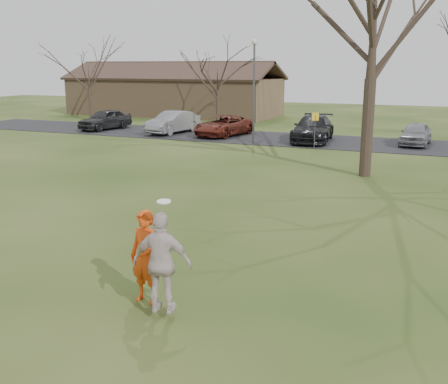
{
  "coord_description": "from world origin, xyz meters",
  "views": [
    {
      "loc": [
        5.39,
        -8.48,
        4.75
      ],
      "look_at": [
        0.0,
        4.0,
        1.5
      ],
      "focal_mm": 42.56,
      "sensor_mm": 36.0,
      "label": 1
    }
  ],
  "objects": [
    {
      "name": "small_tree_row",
      "position": [
        4.38,
        30.06,
        3.89
      ],
      "size": [
        55.0,
        5.9,
        8.5
      ],
      "color": "#352821",
      "rests_on": "ground"
    },
    {
      "name": "lamp_post",
      "position": [
        -6.0,
        22.5,
        3.97
      ],
      "size": [
        0.34,
        0.34,
        6.27
      ],
      "color": "#47474C",
      "rests_on": "ground"
    },
    {
      "name": "ground",
      "position": [
        0.0,
        0.0,
        0.0
      ],
      "size": [
        120.0,
        120.0,
        0.0
      ],
      "primitive_type": "plane",
      "color": "#1E380F",
      "rests_on": "ground"
    },
    {
      "name": "player_defender",
      "position": [
        -0.09,
        0.21,
        0.97
      ],
      "size": [
        0.74,
        0.51,
        1.94
      ],
      "primitive_type": "imported",
      "rotation": [
        0.0,
        0.0,
        -0.07
      ],
      "color": "#DB4612",
      "rests_on": "ground"
    },
    {
      "name": "car_1",
      "position": [
        -12.94,
        24.79,
        0.81
      ],
      "size": [
        2.32,
        4.88,
        1.55
      ],
      "primitive_type": "imported",
      "rotation": [
        0.0,
        0.0,
        -0.15
      ],
      "color": "gray",
      "rests_on": "parking_strip"
    },
    {
      "name": "car_4",
      "position": [
        3.36,
        25.52,
        0.72
      ],
      "size": [
        1.8,
        4.06,
        1.36
      ],
      "primitive_type": "imported",
      "rotation": [
        0.0,
        0.0,
        -0.05
      ],
      "color": "gray",
      "rests_on": "parking_strip"
    },
    {
      "name": "catching_play",
      "position": [
        0.61,
        -0.34,
        1.14
      ],
      "size": [
        1.22,
        0.69,
        2.15
      ],
      "color": "beige",
      "rests_on": "ground"
    },
    {
      "name": "car_2",
      "position": [
        -9.05,
        24.85,
        0.73
      ],
      "size": [
        3.04,
        5.26,
        1.38
      ],
      "primitive_type": "imported",
      "rotation": [
        0.0,
        0.0,
        -0.16
      ],
      "color": "maroon",
      "rests_on": "parking_strip"
    },
    {
      "name": "car_3",
      "position": [
        -2.76,
        24.64,
        0.84
      ],
      "size": [
        2.81,
        5.72,
        1.6
      ],
      "primitive_type": "imported",
      "rotation": [
        0.0,
        0.0,
        0.11
      ],
      "color": "black",
      "rests_on": "parking_strip"
    },
    {
      "name": "sign_yellow",
      "position": [
        -2.0,
        22.0,
        1.45
      ],
      "size": [
        0.35,
        0.35,
        2.08
      ],
      "color": "#47474C",
      "rests_on": "ground"
    },
    {
      "name": "parking_strip",
      "position": [
        0.0,
        25.0,
        0.02
      ],
      "size": [
        62.0,
        6.5,
        0.04
      ],
      "primitive_type": "cube",
      "color": "black",
      "rests_on": "ground"
    },
    {
      "name": "big_tree",
      "position": [
        2.0,
        15.0,
        7.0
      ],
      "size": [
        9.0,
        9.0,
        14.0
      ],
      "primitive_type": null,
      "color": "#352821",
      "rests_on": "ground"
    },
    {
      "name": "car_0",
      "position": [
        -18.69,
        24.72,
        0.79
      ],
      "size": [
        2.5,
        4.67,
        1.51
      ],
      "primitive_type": "imported",
      "rotation": [
        0.0,
        0.0,
        -0.17
      ],
      "color": "#262628",
      "rests_on": "parking_strip"
    },
    {
      "name": "building",
      "position": [
        -20.0,
        38.0,
        1.93
      ],
      "size": [
        20.6,
        8.5,
        5.14
      ],
      "color": "#8C6D4C",
      "rests_on": "ground"
    }
  ]
}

